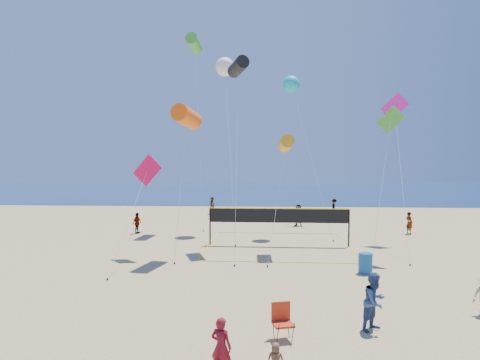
{
  "coord_description": "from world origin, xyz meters",
  "views": [
    {
      "loc": [
        -0.19,
        -12.8,
        5.74
      ],
      "look_at": [
        -0.95,
        2.0,
        4.97
      ],
      "focal_mm": 32.0,
      "sensor_mm": 36.0,
      "label": 1
    }
  ],
  "objects_px": {
    "woman": "(221,347)",
    "volleyball_net": "(279,220)",
    "trash_barrel": "(365,263)",
    "camp_chair": "(282,319)"
  },
  "relations": [
    {
      "from": "woman",
      "to": "trash_barrel",
      "type": "height_order",
      "value": "woman"
    },
    {
      "from": "trash_barrel",
      "to": "volleyball_net",
      "type": "height_order",
      "value": "volleyball_net"
    },
    {
      "from": "woman",
      "to": "trash_barrel",
      "type": "relative_size",
      "value": 1.57
    },
    {
      "from": "woman",
      "to": "volleyball_net",
      "type": "height_order",
      "value": "volleyball_net"
    },
    {
      "from": "woman",
      "to": "trash_barrel",
      "type": "bearing_deg",
      "value": -99.66
    },
    {
      "from": "trash_barrel",
      "to": "volleyball_net",
      "type": "bearing_deg",
      "value": 121.79
    },
    {
      "from": "camp_chair",
      "to": "trash_barrel",
      "type": "relative_size",
      "value": 1.26
    },
    {
      "from": "woman",
      "to": "volleyball_net",
      "type": "relative_size",
      "value": 0.17
    },
    {
      "from": "camp_chair",
      "to": "trash_barrel",
      "type": "height_order",
      "value": "camp_chair"
    },
    {
      "from": "camp_chair",
      "to": "volleyball_net",
      "type": "distance_m",
      "value": 14.48
    }
  ]
}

